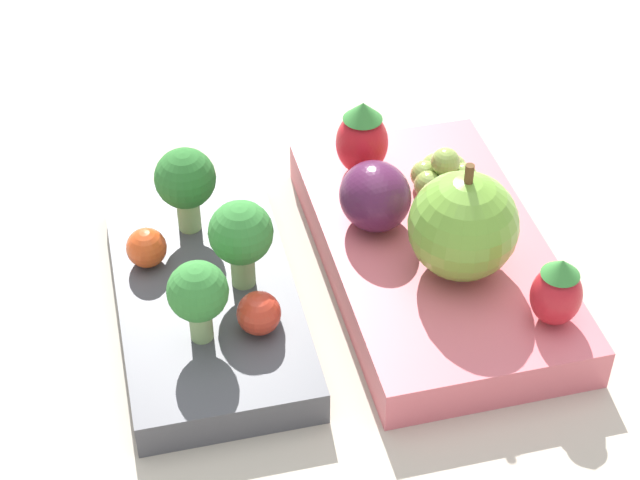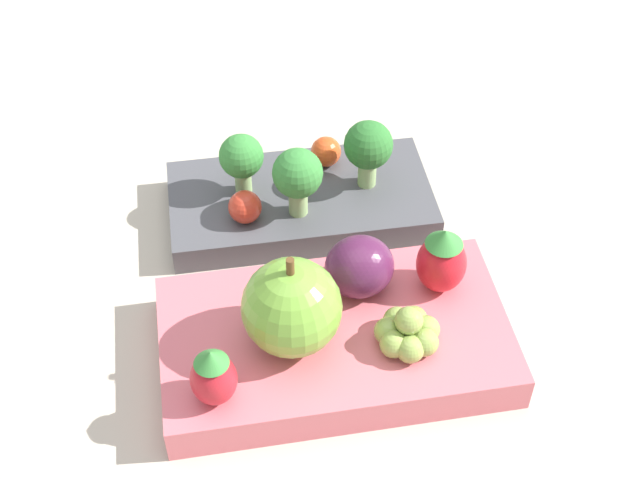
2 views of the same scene
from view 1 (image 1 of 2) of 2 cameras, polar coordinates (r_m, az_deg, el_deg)
The scene contains 13 objects.
ground_plane at distance 0.58m, azimuth -0.22°, elevation -3.26°, with size 4.00×4.00×0.00m, color #BCB29E.
bento_box_savoury at distance 0.57m, azimuth -6.11°, elevation -3.02°, with size 0.19×0.11×0.02m.
bento_box_fruit at distance 0.60m, azimuth 5.84°, elevation -0.48°, with size 0.22×0.14×0.02m.
broccoli_floret_0 at distance 0.58m, azimuth -7.19°, elevation 3.14°, with size 0.03×0.03×0.05m.
broccoli_floret_1 at distance 0.54m, azimuth -4.24°, elevation 0.25°, with size 0.03×0.03×0.05m.
broccoli_floret_2 at distance 0.52m, azimuth -6.53°, elevation -2.88°, with size 0.03×0.03×0.05m.
cherry_tomato_0 at distance 0.58m, azimuth -9.24°, elevation -0.41°, with size 0.02×0.02×0.02m.
cherry_tomato_1 at distance 0.53m, azimuth -3.28°, elevation -3.92°, with size 0.02×0.02×0.02m.
apple at distance 0.55m, azimuth 7.65°, elevation 0.75°, with size 0.06×0.06×0.07m.
strawberry_0 at distance 0.54m, azimuth 12.52°, elevation -2.70°, with size 0.03×0.03×0.04m.
strawberry_1 at distance 0.62m, azimuth 2.26°, elevation 5.43°, with size 0.03×0.03×0.05m.
plum at distance 0.58m, azimuth 2.96°, elevation 2.35°, with size 0.04×0.04×0.04m.
grape_cluster at distance 0.62m, azimuth 6.63°, elevation 3.38°, with size 0.04×0.04×0.03m.
Camera 1 is at (-0.39, 0.14, 0.41)m, focal length 60.00 mm.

